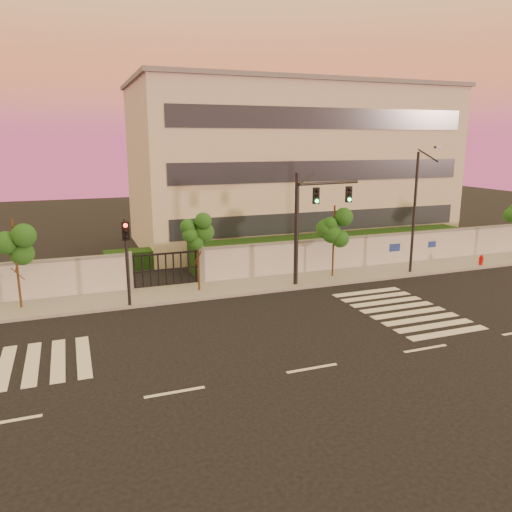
{
  "coord_description": "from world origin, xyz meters",
  "views": [
    {
      "loc": [
        -7.74,
        -14.85,
        8.02
      ],
      "look_at": [
        0.09,
        6.0,
        2.87
      ],
      "focal_mm": 35.0,
      "sensor_mm": 36.0,
      "label": 1
    }
  ],
  "objects": [
    {
      "name": "hedge_row",
      "position": [
        1.17,
        14.74,
        0.82
      ],
      "size": [
        41.0,
        4.25,
        1.8
      ],
      "color": "black",
      "rests_on": "ground"
    },
    {
      "name": "ground",
      "position": [
        0.0,
        0.0,
        0.0
      ],
      "size": [
        120.0,
        120.0,
        0.0
      ],
      "primitive_type": "plane",
      "color": "black",
      "rests_on": "ground"
    },
    {
      "name": "street_tree_d",
      "position": [
        -1.5,
        10.46,
        3.13
      ],
      "size": [
        1.42,
        1.13,
        4.25
      ],
      "color": "#382314",
      "rests_on": "ground"
    },
    {
      "name": "perimeter_wall",
      "position": [
        0.1,
        12.0,
        1.07
      ],
      "size": [
        60.0,
        0.36,
        2.2
      ],
      "color": "#B0B2B7",
      "rests_on": "ground"
    },
    {
      "name": "institutional_building",
      "position": [
        9.0,
        21.99,
        6.16
      ],
      "size": [
        24.4,
        12.4,
        12.25
      ],
      "color": "beige",
      "rests_on": "ground"
    },
    {
      "name": "sidewalk",
      "position": [
        0.0,
        10.5,
        0.07
      ],
      "size": [
        60.0,
        3.0,
        0.15
      ],
      "primitive_type": "cube",
      "color": "gray",
      "rests_on": "ground"
    },
    {
      "name": "traffic_signal_main",
      "position": [
        4.65,
        9.66,
        4.02
      ],
      "size": [
        4.02,
        0.68,
        6.36
      ],
      "rotation": [
        0.0,
        0.0,
        0.13
      ],
      "color": "black",
      "rests_on": "ground"
    },
    {
      "name": "streetlight_east",
      "position": [
        11.6,
        9.47,
        4.18
      ],
      "size": [
        0.46,
        1.86,
        7.74
      ],
      "color": "black",
      "rests_on": "ground"
    },
    {
      "name": "street_tree_c",
      "position": [
        -10.3,
        10.7,
        3.29
      ],
      "size": [
        1.41,
        1.13,
        4.47
      ],
      "color": "#382314",
      "rests_on": "ground"
    },
    {
      "name": "street_tree_e",
      "position": [
        6.66,
        10.48,
        3.22
      ],
      "size": [
        1.42,
        1.13,
        4.37
      ],
      "color": "#382314",
      "rests_on": "ground"
    },
    {
      "name": "road_markings",
      "position": [
        -1.58,
        3.76,
        0.01
      ],
      "size": [
        57.0,
        7.62,
        0.02
      ],
      "color": "silver",
      "rests_on": "ground"
    },
    {
      "name": "fire_hydrant",
      "position": [
        17.0,
        9.44,
        0.41
      ],
      "size": [
        0.32,
        0.31,
        0.82
      ],
      "rotation": [
        0.0,
        0.0,
        -0.11
      ],
      "color": "#BB0C0E",
      "rests_on": "ground"
    },
    {
      "name": "traffic_signal_secondary",
      "position": [
        -5.35,
        9.16,
        2.82
      ],
      "size": [
        0.35,
        0.34,
        4.45
      ],
      "rotation": [
        0.0,
        0.0,
        0.09
      ],
      "color": "black",
      "rests_on": "ground"
    }
  ]
}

